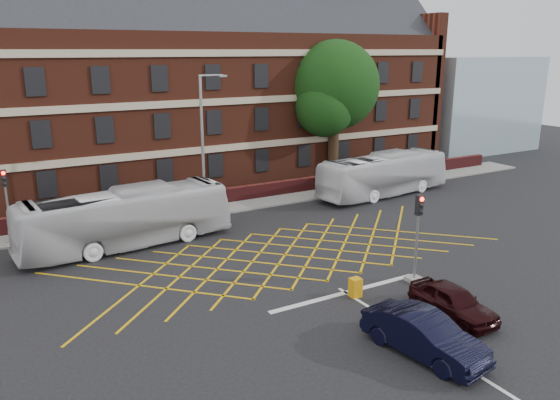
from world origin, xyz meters
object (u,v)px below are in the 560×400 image
car_maroon (453,301)px  utility_cabinet (355,288)px  street_lamp (205,173)px  traffic_light_far (9,213)px  car_navy (424,335)px  deciduous_tree (334,92)px  bus_right (384,175)px  traffic_light_near (416,247)px  bus_left (126,218)px

car_maroon → utility_cabinet: 4.24m
street_lamp → car_maroon: bearing=-77.3°
car_maroon → traffic_light_far: traffic_light_far is taller
car_navy → deciduous_tree: deciduous_tree is taller
bus_right → traffic_light_near: (-9.25, -13.28, 0.17)m
bus_right → street_lamp: street_lamp is taller
car_maroon → street_lamp: (-3.88, 17.23, 2.54)m
car_navy → traffic_light_far: bearing=111.0°
traffic_light_far → utility_cabinet: 20.20m
deciduous_tree → traffic_light_far: bearing=-171.0°
traffic_light_near → street_lamp: 14.72m
bus_left → car_maroon: size_ratio=2.94×
bus_right → deciduous_tree: deciduous_tree is taller
street_lamp → traffic_light_far: bearing=170.4°
car_navy → bus_right: bearing=44.4°
bus_right → utility_cabinet: bus_right is taller
car_maroon → bus_right: bearing=57.9°
car_maroon → deciduous_tree: size_ratio=0.35×
car_maroon → traffic_light_far: bearing=128.1°
car_navy → utility_cabinet: bearing=71.8°
bus_left → car_navy: bus_left is taller
traffic_light_near → utility_cabinet: (-3.50, 0.06, -1.33)m
car_maroon → traffic_light_near: bearing=71.3°
car_navy → street_lamp: bearing=83.2°
bus_left → car_maroon: bearing=-153.0°
car_navy → car_maroon: size_ratio=1.18×
bus_right → deciduous_tree: 8.59m
bus_left → utility_cabinet: 13.73m
traffic_light_far → street_lamp: bearing=-9.6°
traffic_light_near → bus_right: bearing=55.1°
traffic_light_far → utility_cabinet: traffic_light_far is taller
bus_right → traffic_light_far: (-25.53, 2.36, 0.17)m
bus_left → car_navy: (6.34, -16.75, -0.87)m
car_maroon → deciduous_tree: bearing=66.1°
traffic_light_near → traffic_light_far: (-16.28, 15.64, 0.00)m
bus_left → traffic_light_far: (-5.63, 3.93, 0.11)m
deciduous_tree → traffic_light_near: size_ratio=2.71×
car_navy → bus_left: bearing=101.6°
utility_cabinet → deciduous_tree: bearing=57.5°
bus_right → car_navy: 22.80m
bus_right → traffic_light_far: bearing=78.7°
bus_right → bus_left: bearing=88.5°
bus_left → traffic_light_far: traffic_light_far is taller
traffic_light_near → street_lamp: size_ratio=0.46×
street_lamp → utility_cabinet: 14.06m
bus_right → car_navy: size_ratio=2.40×
deciduous_tree → utility_cabinet: (-12.48, -19.57, -6.94)m
traffic_light_far → street_lamp: size_ratio=0.46×
car_navy → car_maroon: (3.14, 1.55, -0.10)m
bus_right → traffic_light_near: bearing=139.1°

